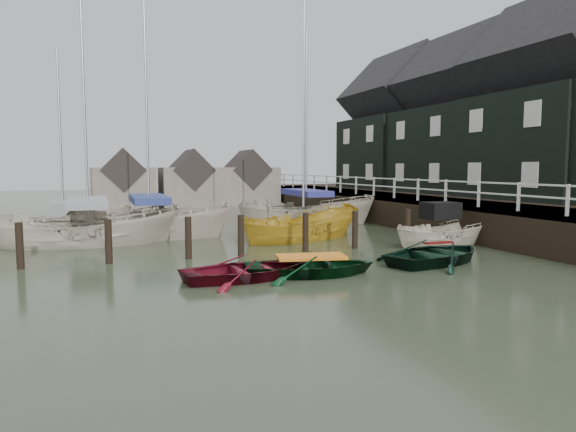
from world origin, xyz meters
name	(u,v)px	position (x,y,z in m)	size (l,w,h in m)	color
ground	(306,269)	(0.00, 0.00, 0.00)	(120.00, 120.00, 0.00)	#293421
pier	(397,210)	(9.48, 10.00, 0.71)	(3.04, 32.00, 2.70)	black
land_strip	(479,219)	(15.00, 10.00, 0.00)	(14.00, 38.00, 1.50)	black
quay_houses	(500,118)	(14.99, 8.66, 5.68)	(6.52, 28.14, 10.01)	black
mooring_pilings	(243,241)	(-1.11, 3.00, 0.50)	(13.72, 0.22, 1.80)	black
far_sheds	(188,182)	(0.83, 26.00, 1.86)	(14.00, 4.08, 4.39)	#665B51
rowboat_red	(248,279)	(-2.00, -0.65, 0.00)	(2.58, 3.62, 0.75)	#580C19
rowboat_green	(311,275)	(-0.19, -0.80, 0.00)	(2.65, 3.71, 0.77)	black
rowboat_dkgreen	(438,262)	(4.35, -0.47, 0.00)	(2.88, 4.04, 0.84)	black
motorboat	(442,243)	(6.71, 2.43, 0.10)	(4.16, 1.61, 2.47)	beige
sailboat_a	(89,243)	(-6.14, 7.58, 0.06)	(7.31, 3.03, 11.41)	beige
sailboat_b	(150,236)	(-3.70, 8.91, 0.06)	(7.70, 5.19, 11.32)	beige
sailboat_c	(303,238)	(2.42, 6.20, 0.01)	(6.77, 4.49, 11.34)	#B88D22
sailboat_d	(306,222)	(4.69, 11.43, 0.06)	(7.78, 5.41, 11.62)	beige
sailboat_e	(64,235)	(-7.21, 10.56, 0.06)	(6.29, 3.51, 9.23)	beige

